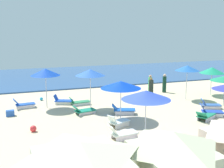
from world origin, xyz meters
TOP-DOWN VIEW (x-y plane):
  - ground_plane at (0.00, 0.00)m, footprint 60.00×60.00m
  - ocean at (0.00, 22.55)m, footprint 60.00×14.91m
  - lounge_chair_0_0 at (4.59, 3.83)m, footprint 1.62×1.25m
  - lounge_chair_0_1 at (5.39, 4.38)m, footprint 1.56×1.20m
  - umbrella_1 at (9.23, 9.21)m, footprint 2.02×2.02m
  - umbrella_2 at (0.04, 2.74)m, footprint 2.48×2.48m
  - lounge_chair_2_0 at (-1.25, 2.71)m, footprint 1.52×0.79m
  - umbrella_3 at (6.38, 8.56)m, footprint 1.85×1.85m
  - lounge_chair_4_0 at (6.50, 5.82)m, footprint 1.45×1.03m
  - umbrella_5 at (-4.12, 9.74)m, footprint 2.00×2.00m
  - lounge_chair_5_0 at (-5.64, 10.16)m, footprint 1.49×0.70m
  - lounge_chair_5_1 at (-2.92, 10.38)m, footprint 1.47×1.09m
  - umbrella_6 at (-1.28, 8.58)m, footprint 2.00×2.00m
  - lounge_chair_6_0 at (-2.04, 7.46)m, footprint 1.54×0.94m
  - lounge_chair_6_1 at (-1.83, 9.68)m, footprint 1.52×0.69m
  - umbrella_8 at (-0.18, 5.67)m, footprint 2.43×2.43m
  - lounge_chair_8_0 at (0.34, 6.59)m, footprint 1.62×1.11m
  - lounge_chair_8_1 at (-0.80, 4.46)m, footprint 1.39×1.02m
  - beachgoer_0 at (4.63, 11.20)m, footprint 0.39×0.39m
  - beachgoer_1 at (6.08, 11.36)m, footprint 0.44×0.44m
  - beachgoer_3 at (4.20, 10.21)m, footprint 0.52×0.52m
  - beach_ball_0 at (-5.35, 5.22)m, footprint 0.34×0.34m
  - cooler_box_1 at (-6.53, 8.56)m, footprint 0.51×0.33m
  - beach_ball_2 at (-4.29, 11.97)m, footprint 0.25×0.25m

SIDE VIEW (x-z plane):
  - ground_plane at x=0.00m, z-range 0.00..0.00m
  - ocean at x=0.00m, z-range 0.00..0.12m
  - beach_ball_2 at x=-4.29m, z-range 0.00..0.25m
  - beach_ball_0 at x=-5.35m, z-range 0.00..0.34m
  - cooler_box_1 at x=-6.53m, z-range 0.00..0.37m
  - lounge_chair_6_1 at x=-1.83m, z-range -0.08..0.53m
  - lounge_chair_6_0 at x=-2.04m, z-range -0.07..0.52m
  - lounge_chair_5_1 at x=-2.92m, z-range -0.09..0.59m
  - lounge_chair_4_0 at x=6.50m, z-range -0.09..0.59m
  - lounge_chair_0_0 at x=4.59m, z-range -0.05..0.57m
  - lounge_chair_8_0 at x=0.34m, z-range -0.05..0.58m
  - lounge_chair_5_0 at x=-5.64m, z-range -0.09..0.63m
  - lounge_chair_8_1 at x=-0.80m, z-range -0.09..0.66m
  - lounge_chair_0_1 at x=5.39m, z-range -0.09..0.67m
  - lounge_chair_2_0 at x=-1.25m, z-range -0.10..0.69m
  - beachgoer_3 at x=4.20m, z-range -0.06..1.51m
  - beachgoer_0 at x=4.63m, z-range -0.05..1.58m
  - beachgoer_1 at x=6.08m, z-range -0.04..1.57m
  - umbrella_1 at x=9.23m, z-range 0.91..3.23m
  - umbrella_8 at x=-0.18m, z-range 0.96..3.31m
  - umbrella_2 at x=0.04m, z-range 0.96..3.33m
  - umbrella_3 at x=6.38m, z-range 1.13..3.80m
  - umbrella_5 at x=-4.12m, z-range 1.13..3.88m
  - umbrella_6 at x=-1.28m, z-range 1.14..3.87m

